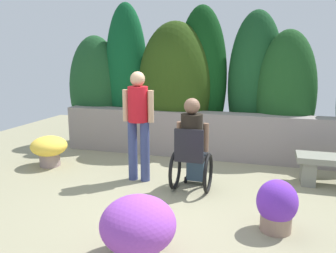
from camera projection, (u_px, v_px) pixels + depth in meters
name	position (u px, v px, depth m)	size (l,w,h in m)	color
ground_plane	(175.00, 196.00, 4.73)	(10.74, 10.74, 0.00)	gray
stone_retaining_wall	(202.00, 135.00, 6.49)	(5.51, 0.38, 0.86)	gray
hedge_backdrop	(202.00, 87.00, 6.81)	(6.41, 1.13, 2.96)	#1B4A24
person_in_wheelchair	(192.00, 148.00, 4.85)	(0.53, 0.66, 1.33)	black
person_standing_companion	(138.00, 119.00, 5.16)	(0.49, 0.30, 1.67)	#394477
flower_pot_purple_near	(277.00, 206.00, 3.74)	(0.44, 0.44, 0.58)	gray
flower_pot_terracotta_by_wall	(138.00, 228.00, 3.22)	(0.72, 0.72, 0.61)	gray
flower_pot_red_accent	(49.00, 148.00, 5.98)	(0.62, 0.62, 0.53)	gray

